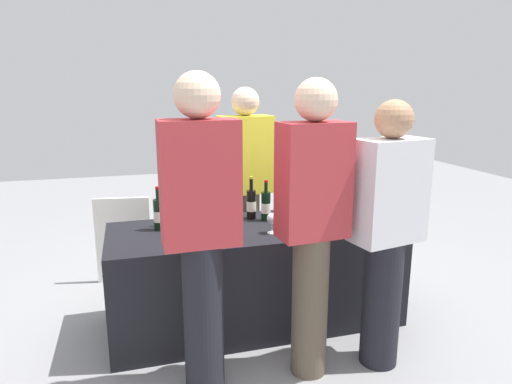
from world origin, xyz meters
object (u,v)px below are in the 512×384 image
object	(u,v)px
menu_board	(124,240)
wine_bottle_2	(199,208)
wine_glass_0	(238,224)
wine_glass_1	(272,219)
guest_0	(201,227)
wine_glass_3	(336,216)
guest_2	(386,229)
ice_bucket	(344,200)
wine_bottle_4	(266,206)
guest_1	(312,220)
wine_bottle_3	(251,204)
server_pouring	(246,183)
wine_bottle_1	(173,210)
wine_bottle_0	(159,214)
wine_glass_2	(304,216)

from	to	relation	value
menu_board	wine_bottle_2	bearing A→B (deg)	-46.66
wine_glass_0	wine_glass_1	xyz separation A→B (m)	(0.24, 0.02, 0.00)
guest_0	wine_glass_3	bearing A→B (deg)	23.71
wine_glass_3	guest_2	distance (m)	0.51
wine_bottle_2	guest_0	xyz separation A→B (m)	(-0.12, -0.83, 0.13)
wine_glass_1	ice_bucket	world-z (taller)	ice_bucket
wine_bottle_4	guest_1	distance (m)	0.80
wine_bottle_3	wine_glass_3	size ratio (longest dim) A/B	2.48
server_pouring	menu_board	distance (m)	1.19
guest_0	guest_2	size ratio (longest dim) A/B	1.09
wine_bottle_1	guest_0	world-z (taller)	guest_0
wine_bottle_0	wine_bottle_2	size ratio (longest dim) A/B	0.95
wine_bottle_3	guest_0	distance (m)	1.01
wine_bottle_3	guest_2	distance (m)	1.07
wine_bottle_2	ice_bucket	size ratio (longest dim) A/B	1.35
wine_glass_3	guest_1	bearing A→B (deg)	-129.00
wine_bottle_2	menu_board	distance (m)	1.07
wine_bottle_1	server_pouring	size ratio (longest dim) A/B	0.19
guest_1	guest_2	xyz separation A→B (m)	(0.46, -0.03, -0.08)
wine_bottle_2	server_pouring	distance (m)	0.62
wine_bottle_3	guest_2	size ratio (longest dim) A/B	0.20
guest_0	guest_2	xyz separation A→B (m)	(1.08, -0.05, -0.10)
wine_glass_0	wine_glass_3	xyz separation A→B (m)	(0.69, -0.01, -0.00)
guest_2	server_pouring	bearing A→B (deg)	100.62
wine_bottle_0	wine_glass_0	size ratio (longest dim) A/B	2.30
wine_bottle_0	guest_2	xyz separation A→B (m)	(1.26, -0.81, 0.03)
wine_bottle_0	wine_bottle_4	world-z (taller)	wine_bottle_0
wine_bottle_1	guest_2	bearing A→B (deg)	-37.15
wine_bottle_1	guest_0	bearing A→B (deg)	-85.46
server_pouring	menu_board	bearing A→B (deg)	-28.59
wine_glass_2	server_pouring	distance (m)	0.78
wine_bottle_0	ice_bucket	size ratio (longest dim) A/B	1.29
wine_glass_3	menu_board	world-z (taller)	wine_glass_3
wine_bottle_0	wine_glass_0	distance (m)	0.57
wine_bottle_1	guest_1	distance (m)	1.09
wine_bottle_0	menu_board	world-z (taller)	wine_bottle_0
wine_bottle_2	wine_glass_0	xyz separation A→B (m)	(0.20, -0.36, -0.02)
wine_bottle_0	wine_bottle_3	world-z (taller)	wine_bottle_3
menu_board	wine_glass_2	bearing A→B (deg)	-33.85
wine_glass_2	menu_board	size ratio (longest dim) A/B	0.18
wine_bottle_4	guest_2	size ratio (longest dim) A/B	0.19
wine_bottle_4	ice_bucket	size ratio (longest dim) A/B	1.28
wine_glass_0	wine_glass_2	size ratio (longest dim) A/B	0.99
wine_bottle_3	wine_glass_0	world-z (taller)	wine_bottle_3
ice_bucket	guest_1	bearing A→B (deg)	-126.87
wine_bottle_1	ice_bucket	world-z (taller)	wine_bottle_1
server_pouring	menu_board	size ratio (longest dim) A/B	2.21
wine_bottle_2	guest_0	world-z (taller)	guest_0
wine_bottle_3	ice_bucket	bearing A→B (deg)	-3.60
wine_glass_2	menu_board	bearing A→B (deg)	137.49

